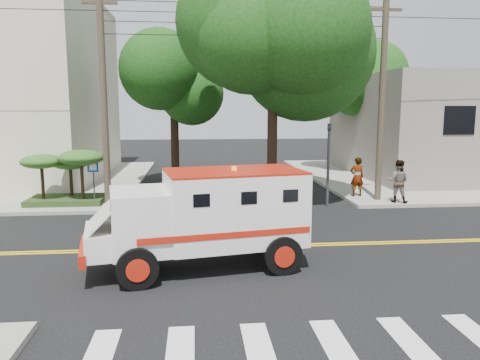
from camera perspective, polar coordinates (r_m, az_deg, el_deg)
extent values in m
plane|color=black|center=(14.66, 2.16, -8.10)|extent=(100.00, 100.00, 0.00)
cube|color=gray|center=(31.70, 23.62, 0.49)|extent=(17.00, 17.00, 0.15)
cube|color=slate|center=(32.63, 25.85, 5.99)|extent=(14.00, 12.00, 6.00)
cylinder|color=#382D23|center=(20.25, -16.26, 9.14)|extent=(0.28, 0.28, 9.00)
cylinder|color=#382D23|center=(21.70, 16.90, 9.07)|extent=(0.28, 0.28, 9.00)
cylinder|color=black|center=(20.69, 3.97, 6.68)|extent=(0.44, 0.44, 7.00)
sphere|color=#0F370F|center=(20.86, 4.07, 16.33)|extent=(5.32, 5.32, 5.32)
sphere|color=#0F370F|center=(20.42, 7.78, 18.06)|extent=(4.56, 4.56, 4.56)
cylinder|color=black|center=(25.97, -7.96, 5.51)|extent=(0.44, 0.44, 5.60)
sphere|color=#0F370F|center=(25.96, -8.10, 11.69)|extent=(3.92, 3.92, 3.92)
sphere|color=#0F370F|center=(25.40, -6.24, 12.73)|extent=(3.36, 3.36, 3.36)
cylinder|color=black|center=(31.68, 13.75, 6.24)|extent=(0.44, 0.44, 5.95)
sphere|color=#0F370F|center=(31.70, 13.95, 11.62)|extent=(4.20, 4.20, 4.20)
sphere|color=#0F370F|center=(31.47, 15.93, 12.39)|extent=(3.60, 3.60, 3.60)
cylinder|color=#3F3F42|center=(20.46, 10.70, 1.75)|extent=(0.12, 0.12, 3.60)
imported|color=#3F3F42|center=(20.34, 10.81, 5.52)|extent=(0.15, 0.18, 0.90)
cylinder|color=#3F3F42|center=(20.82, -17.37, -0.61)|extent=(0.06, 0.06, 2.00)
cube|color=#0C33A5|center=(20.65, -17.50, 1.56)|extent=(0.45, 0.03, 0.45)
cube|color=#1E3314|center=(21.82, -20.30, -2.28)|extent=(3.20, 2.00, 0.24)
cylinder|color=black|center=(21.64, -22.93, -0.16)|extent=(0.14, 0.14, 1.52)
ellipsoid|color=#214D17|center=(21.54, -23.07, 2.09)|extent=(1.73, 1.73, 0.60)
cylinder|color=black|center=(22.05, -19.90, -0.04)|extent=(0.14, 0.14, 1.36)
ellipsoid|color=#214D17|center=(21.95, -20.01, 1.93)|extent=(1.55, 1.55, 0.54)
cylinder|color=black|center=(20.99, -18.68, 0.04)|extent=(0.14, 0.14, 1.68)
ellipsoid|color=#214D17|center=(20.87, -18.80, 2.60)|extent=(1.91, 1.91, 0.66)
cube|color=silver|center=(12.59, -0.70, -3.39)|extent=(3.90, 2.72, 1.92)
cube|color=silver|center=(12.24, -12.00, -4.83)|extent=(1.81, 2.25, 1.56)
cube|color=black|center=(12.12, -15.43, -3.08)|extent=(0.34, 1.54, 0.64)
cube|color=silver|center=(12.33, -16.42, -7.10)|extent=(1.14, 1.95, 0.64)
cube|color=#A91B0D|center=(12.41, -18.51, -8.19)|extent=(0.52, 1.97, 0.32)
cube|color=#A91B0D|center=(12.42, -0.71, 1.08)|extent=(3.90, 2.72, 0.05)
cylinder|color=black|center=(11.50, -12.40, -10.50)|extent=(1.04, 0.47, 1.01)
cylinder|color=black|center=(13.45, -12.97, -7.65)|extent=(1.04, 0.47, 1.01)
cylinder|color=black|center=(12.24, 5.21, -9.12)|extent=(1.04, 0.47, 1.01)
cylinder|color=black|center=(14.09, 2.18, -6.67)|extent=(1.04, 0.47, 1.01)
imported|color=gray|center=(22.50, 14.07, 0.38)|extent=(0.70, 0.48, 1.83)
imported|color=gray|center=(21.54, 18.71, -0.14)|extent=(1.14, 1.07, 1.87)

